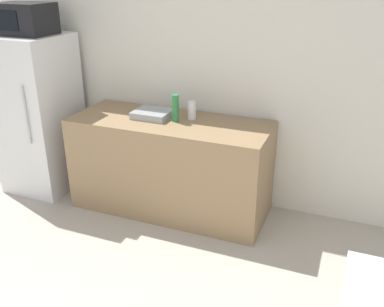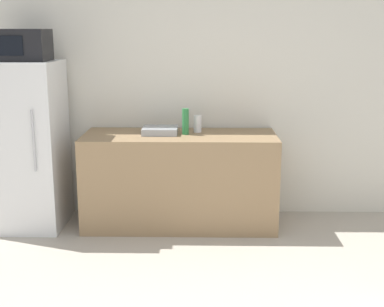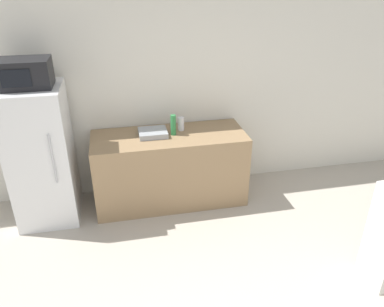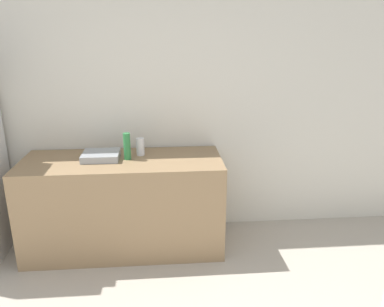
# 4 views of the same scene
# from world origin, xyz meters

# --- Properties ---
(wall_back) EXTENTS (8.00, 0.06, 2.60)m
(wall_back) POSITION_xyz_m (0.00, 3.04, 1.30)
(wall_back) COLOR silver
(wall_back) RESTS_ON ground_plane
(counter) EXTENTS (1.77, 0.69, 0.86)m
(counter) POSITION_xyz_m (-0.08, 2.65, 0.43)
(counter) COLOR #937551
(counter) RESTS_ON ground_plane
(sink_basin) EXTENTS (0.32, 0.29, 0.06)m
(sink_basin) POSITION_xyz_m (-0.26, 2.69, 0.89)
(sink_basin) COLOR #9EA3A8
(sink_basin) RESTS_ON counter
(bottle_tall) EXTENTS (0.06, 0.06, 0.24)m
(bottle_tall) POSITION_xyz_m (-0.02, 2.66, 0.98)
(bottle_tall) COLOR #2D7F42
(bottle_tall) RESTS_ON counter
(bottle_short) EXTENTS (0.07, 0.07, 0.16)m
(bottle_short) POSITION_xyz_m (0.09, 2.77, 0.94)
(bottle_short) COLOR silver
(bottle_short) RESTS_ON counter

